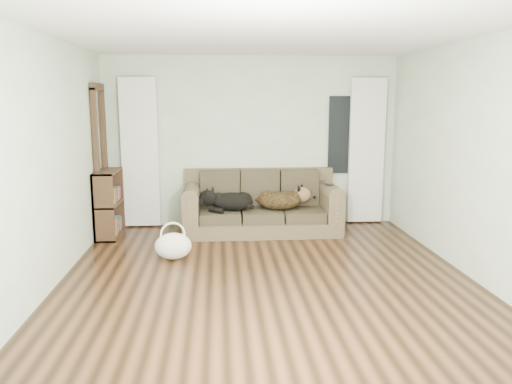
{
  "coord_description": "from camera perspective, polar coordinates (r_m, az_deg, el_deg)",
  "views": [
    {
      "loc": [
        -0.52,
        -5.22,
        1.93
      ],
      "look_at": [
        0.0,
        1.6,
        0.67
      ],
      "focal_mm": 35.0,
      "sensor_mm": 36.0,
      "label": 1
    }
  ],
  "objects": [
    {
      "name": "curtain_right",
      "position": [
        8.02,
        12.51,
        4.59
      ],
      "size": [
        0.55,
        0.08,
        2.25
      ],
      "primitive_type": "cube",
      "color": "silver",
      "rests_on": "ground"
    },
    {
      "name": "sofa",
      "position": [
        7.37,
        0.62,
        -1.17
      ],
      "size": [
        2.28,
        0.99,
        0.93
      ],
      "primitive_type": "cube",
      "color": "brown",
      "rests_on": "floor"
    },
    {
      "name": "curtain_left",
      "position": [
        7.77,
        -13.12,
        4.38
      ],
      "size": [
        0.55,
        0.08,
        2.25
      ],
      "primitive_type": "cube",
      "color": "silver",
      "rests_on": "ground"
    },
    {
      "name": "dog_black_lab",
      "position": [
        7.29,
        -3.05,
        -1.08
      ],
      "size": [
        0.73,
        0.6,
        0.27
      ],
      "primitive_type": "ellipsoid",
      "rotation": [
        0.0,
        0.0,
        -0.28
      ],
      "color": "black",
      "rests_on": "sofa"
    },
    {
      "name": "dog_shepherd",
      "position": [
        7.36,
        2.98,
        -0.88
      ],
      "size": [
        0.74,
        0.58,
        0.29
      ],
      "primitive_type": "ellipsoid",
      "rotation": [
        0.0,
        0.0,
        2.96
      ],
      "color": "black",
      "rests_on": "sofa"
    },
    {
      "name": "floor",
      "position": [
        5.59,
        1.24,
        -9.79
      ],
      "size": [
        5.0,
        5.0,
        0.0
      ],
      "primitive_type": "plane",
      "color": "black",
      "rests_on": "ground"
    },
    {
      "name": "tote_bag",
      "position": [
        6.26,
        -9.45,
        -6.16
      ],
      "size": [
        0.49,
        0.4,
        0.33
      ],
      "primitive_type": "ellipsoid",
      "rotation": [
        0.0,
        0.0,
        -0.11
      ],
      "color": "white",
      "rests_on": "floor"
    },
    {
      "name": "ceiling",
      "position": [
        5.29,
        1.36,
        17.69
      ],
      "size": [
        5.0,
        5.0,
        0.0
      ],
      "primitive_type": "plane",
      "color": "white",
      "rests_on": "ground"
    },
    {
      "name": "bookshelf",
      "position": [
        7.45,
        -16.46,
        -1.09
      ],
      "size": [
        0.37,
        0.79,
        0.95
      ],
      "primitive_type": "cube",
      "rotation": [
        0.0,
        0.0,
        -0.11
      ],
      "color": "black",
      "rests_on": "floor"
    },
    {
      "name": "wall_left",
      "position": [
        5.54,
        -22.6,
        3.08
      ],
      "size": [
        0.04,
        5.0,
        2.6
      ],
      "primitive_type": "cube",
      "color": "beige",
      "rests_on": "ground"
    },
    {
      "name": "wall_back",
      "position": [
        7.76,
        -0.52,
        5.76
      ],
      "size": [
        4.5,
        0.04,
        2.6
      ],
      "primitive_type": "cube",
      "color": "beige",
      "rests_on": "ground"
    },
    {
      "name": "door_casing",
      "position": [
        7.51,
        -17.29,
        3.22
      ],
      "size": [
        0.07,
        0.6,
        2.1
      ],
      "primitive_type": "cube",
      "color": "black",
      "rests_on": "ground"
    },
    {
      "name": "window_pane",
      "position": [
        7.95,
        10.04,
        6.44
      ],
      "size": [
        0.5,
        0.03,
        1.2
      ],
      "primitive_type": "cube",
      "color": "black",
      "rests_on": "wall_back"
    },
    {
      "name": "tv_remote",
      "position": [
        7.32,
        8.23,
        0.87
      ],
      "size": [
        0.13,
        0.18,
        0.02
      ],
      "primitive_type": "cube",
      "rotation": [
        0.0,
        0.0,
        0.53
      ],
      "color": "black",
      "rests_on": "sofa"
    },
    {
      "name": "wall_right",
      "position": [
        5.94,
        23.49,
        3.47
      ],
      "size": [
        0.04,
        5.0,
        2.6
      ],
      "primitive_type": "cube",
      "color": "beige",
      "rests_on": "ground"
    }
  ]
}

